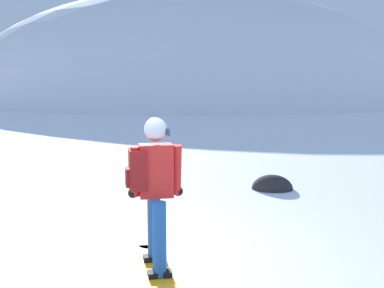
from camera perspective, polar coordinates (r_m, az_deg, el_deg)
ground_plane at (r=5.83m, az=-9.09°, el=-14.10°), size 300.00×300.00×0.00m
ridge_peak_main at (r=41.98m, az=-0.49°, el=5.12°), size 36.36×32.73×17.24m
snowboarder_main at (r=5.54m, az=-4.39°, el=-5.21°), size 0.91×1.71×1.71m
rock_dark at (r=9.70m, az=9.05°, el=-5.05°), size 0.78×0.66×0.55m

